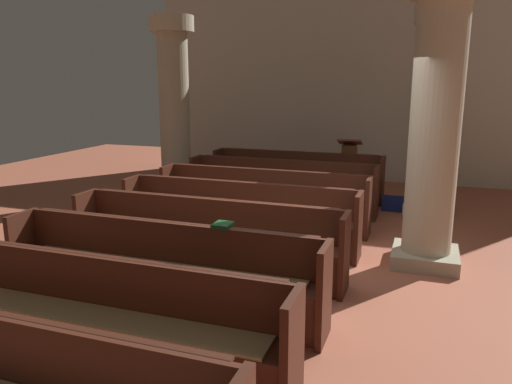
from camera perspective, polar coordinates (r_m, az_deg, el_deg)
The scene contains 15 objects.
ground_plane at distance 5.98m, azimuth 5.08°, elevation -9.41°, with size 19.20×19.20×0.00m, color #AD5B42.
back_wall at distance 11.54m, azimuth 12.97°, elevation 12.42°, with size 10.00×0.16×4.50m, color beige.
pew_row_0 at distance 9.68m, azimuth 4.65°, elevation 2.14°, with size 3.32×0.47×0.88m.
pew_row_1 at distance 8.69m, azimuth 2.89°, elevation 0.95°, with size 3.32×0.46×0.88m.
pew_row_2 at distance 7.71m, azimuth 0.69°, elevation -0.55°, with size 3.32×0.47×0.88m.
pew_row_3 at distance 6.76m, azimuth -2.14°, elevation -2.47°, with size 3.32×0.46×0.88m.
pew_row_4 at distance 5.84m, azimuth -5.91°, elevation -5.01°, with size 3.32×0.46×0.88m.
pew_row_5 at distance 4.96m, azimuth -11.08°, elevation -8.43°, with size 3.32×0.47×0.88m.
pew_row_6 at distance 4.17m, azimuth -18.50°, elevation -13.09°, with size 3.32×0.46×0.88m.
pillar_aisle_side at distance 8.92m, azimuth 19.88°, elevation 9.06°, with size 0.86×0.86×3.44m.
pillar_far_side at distance 10.04m, azimuth -9.38°, elevation 9.96°, with size 0.86×0.86×3.44m.
pillar_aisle_rear at distance 6.25m, azimuth 19.94°, elevation 7.80°, with size 0.85×0.85×3.44m.
lectern at distance 10.49m, azimuth 10.60°, elevation 2.65°, with size 0.48×0.45×1.08m.
hymn_book at distance 4.73m, azimuth -3.85°, elevation -3.81°, with size 0.17×0.19×0.04m, color #194723.
kneeler_box_navy at distance 9.11m, azimuth 15.63°, elevation -1.30°, with size 0.42×0.31×0.23m, color navy.
Camera 1 is at (1.33, -5.38, 2.25)m, focal length 34.82 mm.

